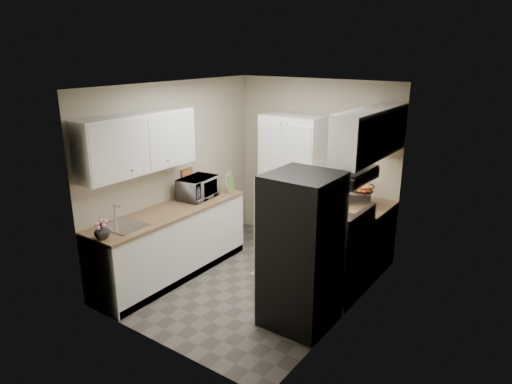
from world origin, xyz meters
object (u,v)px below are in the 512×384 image
microwave (198,188)px  wine_bottle (212,185)px  pantry_cabinet (293,183)px  refrigerator (301,251)px  electric_range (336,257)px  toaster_oven (360,199)px

microwave → wine_bottle: (0.04, 0.23, -0.01)m
pantry_cabinet → microwave: bearing=-124.8°
pantry_cabinet → refrigerator: 2.07m
electric_range → wine_bottle: (-1.95, -0.02, 0.57)m
pantry_cabinet → electric_range: pantry_cabinet is taller
wine_bottle → electric_range: bearing=0.6°
refrigerator → wine_bottle: 2.08m
electric_range → refrigerator: size_ratio=0.66×
wine_bottle → toaster_oven: wine_bottle is taller
pantry_cabinet → wine_bottle: bearing=-129.3°
microwave → electric_range: bearing=-88.5°
wine_bottle → refrigerator: bearing=-22.1°
pantry_cabinet → electric_range: 1.58m
wine_bottle → toaster_oven: size_ratio=0.78×
refrigerator → microwave: size_ratio=3.18×
toaster_oven → electric_range: bearing=-110.8°
pantry_cabinet → electric_range: bearing=-38.2°
refrigerator → wine_bottle: size_ratio=6.39×
electric_range → refrigerator: refrigerator is taller
electric_range → refrigerator: (-0.03, -0.80, 0.37)m
pantry_cabinet → refrigerator: size_ratio=1.18×
electric_range → microwave: 2.10m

